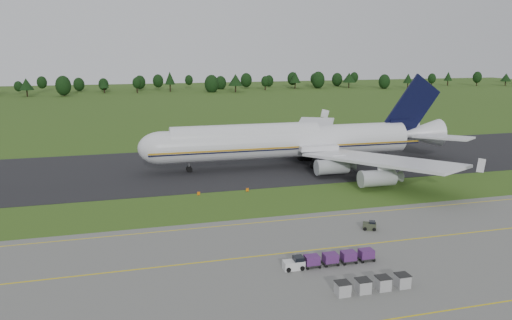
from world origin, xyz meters
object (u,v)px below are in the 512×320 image
object	(u,v)px
baggage_train	(328,259)
edge_markers	(223,192)
utility_cart	(369,226)
uld_row	(373,284)
aircraft	(293,141)

from	to	relation	value
baggage_train	edge_markers	bearing A→B (deg)	100.47
baggage_train	utility_cart	xyz separation A→B (m)	(10.65, 9.70, -0.27)
uld_row	aircraft	bearing A→B (deg)	79.20
baggage_train	uld_row	bearing A→B (deg)	-74.49
uld_row	baggage_train	bearing A→B (deg)	105.51
edge_markers	aircraft	bearing A→B (deg)	41.58
aircraft	edge_markers	bearing A→B (deg)	-138.42
aircraft	utility_cart	bearing A→B (deg)	-93.55
aircraft	utility_cart	distance (m)	41.68
utility_cart	uld_row	distance (m)	19.18
utility_cart	edge_markers	distance (m)	29.37
aircraft	utility_cart	world-z (taller)	aircraft
uld_row	edge_markers	distance (m)	42.01
uld_row	edge_markers	world-z (taller)	uld_row
baggage_train	utility_cart	size ratio (longest dim) A/B	5.46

